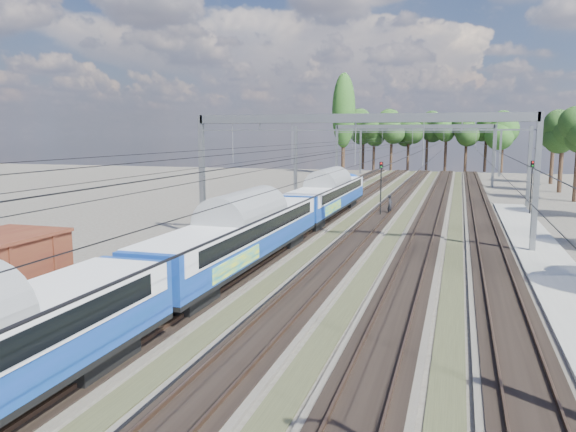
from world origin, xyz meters
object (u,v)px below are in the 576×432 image
(worker, at_px, (390,205))
(signal_near, at_px, (381,182))
(emu_train, at_px, (241,227))
(signal_far, at_px, (532,181))

(worker, xyz_separation_m, signal_near, (-0.71, -1.58, 2.26))
(emu_train, distance_m, worker, 25.89)
(worker, relative_size, signal_far, 0.37)
(worker, bearing_deg, emu_train, 179.59)
(signal_near, relative_size, signal_far, 0.98)
(emu_train, height_order, worker, emu_train)
(signal_near, distance_m, signal_far, 13.91)
(signal_near, height_order, signal_far, signal_far)
(emu_train, distance_m, signal_far, 32.97)
(emu_train, bearing_deg, worker, 78.46)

